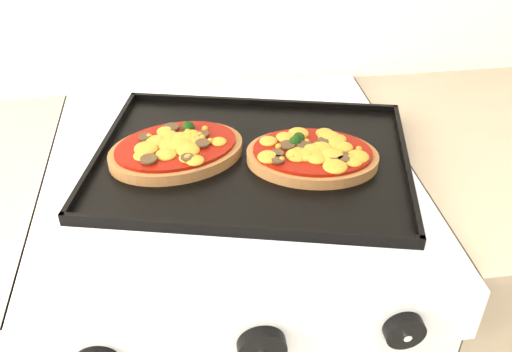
{
  "coord_description": "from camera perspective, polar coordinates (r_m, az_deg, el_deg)",
  "views": [
    {
      "loc": [
        -0.07,
        0.92,
        1.44
      ],
      "look_at": [
        0.04,
        1.64,
        0.92
      ],
      "focal_mm": 40.0,
      "sensor_mm": 36.0,
      "label": 1
    }
  ],
  "objects": [
    {
      "name": "control_panel",
      "position": [
        0.75,
        -0.23,
        -15.61
      ],
      "size": [
        0.6,
        0.02,
        0.09
      ],
      "primitive_type": "cube",
      "color": "silver",
      "rests_on": "stove"
    },
    {
      "name": "stove",
      "position": [
        1.25,
        -2.22,
        -16.06
      ],
      "size": [
        0.6,
        0.6,
        0.91
      ],
      "primitive_type": "cube",
      "color": "silver",
      "rests_on": "floor"
    },
    {
      "name": "knob_center",
      "position": [
        0.74,
        0.59,
        -16.75
      ],
      "size": [
        0.06,
        0.02,
        0.06
      ],
      "primitive_type": "cylinder",
      "rotation": [
        1.57,
        0.0,
        0.0
      ],
      "color": "black",
      "rests_on": "control_panel"
    },
    {
      "name": "pizza_left",
      "position": [
        0.93,
        -7.98,
        2.73
      ],
      "size": [
        0.25,
        0.2,
        0.03
      ],
      "primitive_type": null,
      "rotation": [
        0.0,
        0.0,
        0.23
      ],
      "color": "#9B6235",
      "rests_on": "baking_tray"
    },
    {
      "name": "pizza_right",
      "position": [
        0.92,
        5.65,
        2.17
      ],
      "size": [
        0.24,
        0.2,
        0.03
      ],
      "primitive_type": null,
      "rotation": [
        0.0,
        0.0,
        -0.24
      ],
      "color": "#9B6235",
      "rests_on": "baking_tray"
    },
    {
      "name": "knob_right",
      "position": [
        0.77,
        14.6,
        -14.73
      ],
      "size": [
        0.05,
        0.02,
        0.05
      ],
      "primitive_type": "cylinder",
      "rotation": [
        1.57,
        0.0,
        0.0
      ],
      "color": "black",
      "rests_on": "control_panel"
    },
    {
      "name": "baking_tray",
      "position": [
        0.93,
        -0.43,
        1.87
      ],
      "size": [
        0.58,
        0.48,
        0.02
      ],
      "primitive_type": "cube",
      "rotation": [
        0.0,
        0.0,
        -0.24
      ],
      "color": "black",
      "rests_on": "stove"
    }
  ]
}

